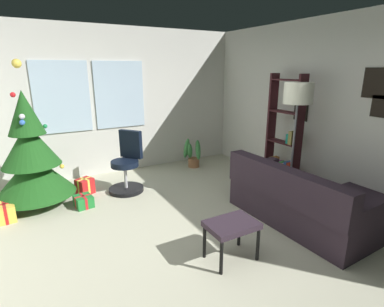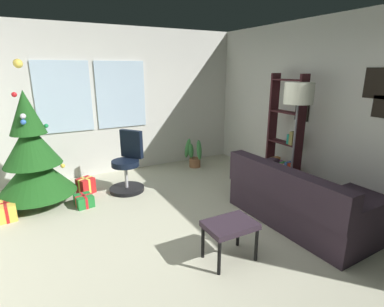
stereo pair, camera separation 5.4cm
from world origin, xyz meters
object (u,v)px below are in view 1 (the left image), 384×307
office_chair (127,168)px  bookshelf (284,139)px  couch (311,203)px  gift_box_gold (5,212)px  holiday_tree (32,159)px  footstool (232,227)px  floor_lamp (298,101)px  gift_box_red (85,186)px  gift_box_green (84,201)px  potted_plant (192,155)px

office_chair → bookshelf: bookshelf is taller
couch → gift_box_gold: size_ratio=5.38×
holiday_tree → bookshelf: 3.89m
footstool → gift_box_gold: (-2.11, 2.13, -0.25)m
gift_box_gold → floor_lamp: floor_lamp is taller
holiday_tree → gift_box_red: 0.90m
floor_lamp → office_chair: bearing=138.9°
gift_box_red → gift_box_gold: 1.15m
footstool → gift_box_red: 2.72m
footstool → bookshelf: bearing=32.4°
gift_box_green → floor_lamp: (2.67, -1.39, 1.43)m
gift_box_green → gift_box_gold: (-0.98, 0.09, 0.03)m
couch → gift_box_green: (-2.49, 1.92, -0.20)m
footstool → gift_box_gold: footstool is taller
couch → gift_box_gold: (-3.46, 2.01, -0.17)m
gift_box_red → bookshelf: size_ratio=0.16×
gift_box_red → floor_lamp: size_ratio=0.17×
holiday_tree → gift_box_red: size_ratio=6.81×
gift_box_red → gift_box_gold: gift_box_red is taller
floor_lamp → holiday_tree: bearing=150.8°
couch → gift_box_red: bearing=134.9°
holiday_tree → potted_plant: (2.84, 0.39, -0.45)m
couch → office_chair: (-1.73, 2.20, 0.10)m
gift_box_gold → floor_lamp: size_ratio=0.19×
gift_box_gold → office_chair: size_ratio=0.35×
footstool → bookshelf: size_ratio=0.28×
bookshelf → potted_plant: bookshelf is taller
gift_box_gold → office_chair: (1.73, 0.19, 0.27)m
gift_box_green → floor_lamp: size_ratio=0.17×
couch → holiday_tree: holiday_tree is taller
gift_box_red → office_chair: (0.65, -0.19, 0.26)m
couch → gift_box_green: 3.15m
couch → gift_box_red: size_ratio=6.10×
gift_box_green → potted_plant: size_ratio=0.48×
couch → holiday_tree: bearing=142.6°
potted_plant → office_chair: bearing=-160.5°
floor_lamp → potted_plant: 2.57m
potted_plant → gift_box_gold: bearing=-167.4°
holiday_tree → gift_box_green: 0.95m
gift_box_red → office_chair: office_chair is taller
holiday_tree → floor_lamp: (3.25, -1.81, 0.81)m
potted_plant → holiday_tree: bearing=-172.1°
floor_lamp → potted_plant: floor_lamp is taller
gift_box_red → bookshelf: 3.34m
office_chair → floor_lamp: 2.78m
gift_box_gold → potted_plant: (3.24, 0.72, 0.14)m
couch → gift_box_red: 3.38m
office_chair → bookshelf: size_ratio=0.53×
holiday_tree → potted_plant: size_ratio=3.35×
potted_plant → bookshelf: bearing=-61.7°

